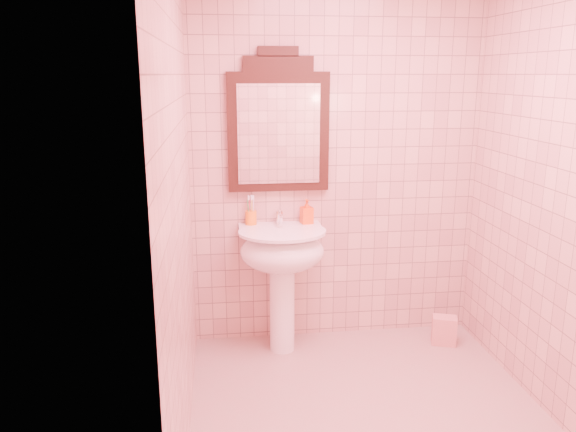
{
  "coord_description": "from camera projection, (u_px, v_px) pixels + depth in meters",
  "views": [
    {
      "loc": [
        -0.8,
        -2.67,
        1.86
      ],
      "look_at": [
        -0.4,
        0.55,
        1.04
      ],
      "focal_mm": 35.0,
      "sensor_mm": 36.0,
      "label": 1
    }
  ],
  "objects": [
    {
      "name": "toothbrush_cup",
      "position": [
        251.0,
        217.0,
        3.82
      ],
      "size": [
        0.08,
        0.08,
        0.18
      ],
      "rotation": [
        0.0,
        0.0,
        0.24
      ],
      "color": "orange",
      "rests_on": "pedestal_sink"
    },
    {
      "name": "floor",
      "position": [
        372.0,
        419.0,
        3.12
      ],
      "size": [
        2.2,
        2.2,
        0.0
      ],
      "primitive_type": "plane",
      "color": "tan",
      "rests_on": "ground"
    },
    {
      "name": "pedestal_sink",
      "position": [
        282.0,
        259.0,
        3.74
      ],
      "size": [
        0.58,
        0.58,
        0.86
      ],
      "color": "white",
      "rests_on": "floor"
    },
    {
      "name": "towel",
      "position": [
        444.0,
        330.0,
        3.97
      ],
      "size": [
        0.19,
        0.16,
        0.2
      ],
      "primitive_type": "cube",
      "rotation": [
        0.0,
        0.0,
        -0.32
      ],
      "color": "tan",
      "rests_on": "floor"
    },
    {
      "name": "back_wall",
      "position": [
        336.0,
        165.0,
        3.87
      ],
      "size": [
        2.0,
        0.02,
        2.5
      ],
      "primitive_type": "cube",
      "color": "#DBAA99",
      "rests_on": "floor"
    },
    {
      "name": "faucet",
      "position": [
        280.0,
        217.0,
        3.81
      ],
      "size": [
        0.04,
        0.16,
        0.11
      ],
      "color": "white",
      "rests_on": "pedestal_sink"
    },
    {
      "name": "mirror",
      "position": [
        278.0,
        126.0,
        3.73
      ],
      "size": [
        0.68,
        0.06,
        0.95
      ],
      "color": "black",
      "rests_on": "back_wall"
    },
    {
      "name": "soap_dispenser",
      "position": [
        307.0,
        212.0,
        3.84
      ],
      "size": [
        0.09,
        0.09,
        0.17
      ],
      "primitive_type": "imported",
      "rotation": [
        0.0,
        0.0,
        0.19
      ],
      "color": "#F54D14",
      "rests_on": "pedestal_sink"
    }
  ]
}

